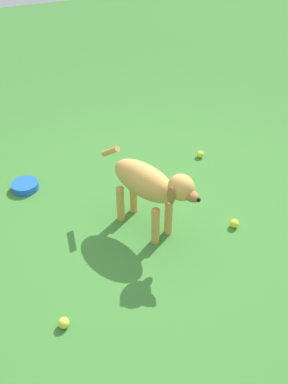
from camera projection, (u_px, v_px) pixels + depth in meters
name	position (u px, v px, depth m)	size (l,w,h in m)	color
ground	(156.00, 223.00, 3.13)	(14.00, 14.00, 0.00)	#38722D
dog	(150.00, 185.00, 2.84)	(0.85, 0.41, 0.61)	#C69347
tennis_ball_0	(64.00, 323.00, 2.40)	(0.07, 0.07, 0.07)	#C1D13B
tennis_ball_1	(234.00, 223.00, 3.08)	(0.07, 0.07, 0.07)	yellow
tennis_ball_2	(200.00, 154.00, 3.84)	(0.07, 0.07, 0.07)	#BFDE33
water_bowl	(25.00, 186.00, 3.45)	(0.22, 0.22, 0.06)	blue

